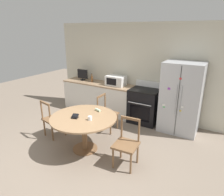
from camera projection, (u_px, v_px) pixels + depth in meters
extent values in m
plane|color=gray|center=(80.00, 160.00, 3.89)|extent=(14.00, 14.00, 0.00)
cube|color=beige|center=(137.00, 71.00, 5.63)|extent=(5.20, 0.10, 2.60)
cube|color=silver|center=(99.00, 97.00, 6.14)|extent=(2.22, 0.62, 0.86)
cube|color=#997A5B|center=(98.00, 83.00, 5.99)|extent=(2.24, 0.64, 0.03)
cube|color=#B2B5BA|center=(181.00, 98.00, 4.78)|extent=(0.90, 0.70, 1.71)
cube|color=#333333|center=(178.00, 102.00, 4.50)|extent=(0.01, 0.01, 1.65)
cylinder|color=silver|center=(175.00, 100.00, 4.49)|extent=(0.02, 0.02, 0.72)
cylinder|color=silver|center=(180.00, 101.00, 4.45)|extent=(0.02, 0.02, 0.72)
cube|color=red|center=(181.00, 79.00, 4.31)|extent=(0.05, 0.01, 0.04)
cube|color=yellow|center=(180.00, 111.00, 4.52)|extent=(0.04, 0.01, 0.03)
cube|color=white|center=(182.00, 107.00, 4.47)|extent=(0.05, 0.01, 0.04)
cube|color=#3FB259|center=(164.00, 107.00, 4.70)|extent=(0.04, 0.01, 0.03)
cube|color=purple|center=(169.00, 89.00, 4.51)|extent=(0.06, 0.01, 0.05)
cube|color=white|center=(164.00, 105.00, 4.68)|extent=(0.07, 0.03, 0.05)
cube|color=black|center=(144.00, 106.00, 5.39)|extent=(0.76, 0.64, 0.90)
cube|color=black|center=(139.00, 113.00, 5.15)|extent=(0.55, 0.01, 0.40)
cylinder|color=silver|center=(139.00, 104.00, 5.04)|extent=(0.62, 0.02, 0.02)
cube|color=black|center=(145.00, 90.00, 5.24)|extent=(0.76, 0.64, 0.02)
cube|color=white|center=(149.00, 84.00, 5.44)|extent=(0.76, 0.06, 0.16)
cube|color=white|center=(116.00, 81.00, 5.67)|extent=(0.54, 0.35, 0.27)
cube|color=black|center=(111.00, 82.00, 5.55)|extent=(0.31, 0.01, 0.19)
cube|color=silver|center=(119.00, 83.00, 5.43)|extent=(0.11, 0.01, 0.19)
cylinder|color=black|center=(83.00, 80.00, 6.29)|extent=(0.16, 0.16, 0.02)
cylinder|color=black|center=(83.00, 79.00, 6.28)|extent=(0.03, 0.03, 0.04)
cube|color=black|center=(82.00, 74.00, 6.23)|extent=(0.35, 0.05, 0.28)
cylinder|color=brown|center=(92.00, 79.00, 6.03)|extent=(0.07, 0.07, 0.18)
cylinder|color=brown|center=(92.00, 75.00, 5.99)|extent=(0.03, 0.03, 0.07)
cylinder|color=#262626|center=(92.00, 73.00, 5.98)|extent=(0.03, 0.03, 0.01)
cylinder|color=#997551|center=(84.00, 117.00, 4.01)|extent=(1.35, 1.35, 0.03)
cylinder|color=brown|center=(84.00, 133.00, 4.13)|extent=(0.11, 0.11, 0.70)
cylinder|color=brown|center=(85.00, 148.00, 4.25)|extent=(0.52, 0.52, 0.03)
cube|color=brown|center=(126.00, 145.00, 3.61)|extent=(0.45, 0.45, 0.04)
cylinder|color=brown|center=(131.00, 164.00, 3.46)|extent=(0.04, 0.04, 0.41)
cylinder|color=brown|center=(113.00, 158.00, 3.61)|extent=(0.04, 0.04, 0.41)
cylinder|color=brown|center=(138.00, 153.00, 3.75)|extent=(0.04, 0.04, 0.41)
cylinder|color=brown|center=(121.00, 149.00, 3.90)|extent=(0.04, 0.04, 0.41)
cylinder|color=brown|center=(139.00, 131.00, 3.61)|extent=(0.04, 0.04, 0.45)
cylinder|color=brown|center=(122.00, 127.00, 3.76)|extent=(0.04, 0.04, 0.45)
cube|color=brown|center=(130.00, 119.00, 3.62)|extent=(0.35, 0.06, 0.04)
cube|color=brown|center=(54.00, 119.00, 4.66)|extent=(0.50, 0.50, 0.04)
cylinder|color=brown|center=(57.00, 123.00, 4.97)|extent=(0.04, 0.04, 0.41)
cylinder|color=brown|center=(65.00, 127.00, 4.75)|extent=(0.04, 0.04, 0.41)
cylinder|color=brown|center=(45.00, 128.00, 4.73)|extent=(0.04, 0.04, 0.41)
cylinder|color=brown|center=(52.00, 133.00, 4.51)|extent=(0.04, 0.04, 0.41)
cylinder|color=brown|center=(42.00, 110.00, 4.56)|extent=(0.04, 0.04, 0.45)
cylinder|color=brown|center=(50.00, 114.00, 4.34)|extent=(0.04, 0.04, 0.45)
cube|color=brown|center=(45.00, 103.00, 4.38)|extent=(0.34, 0.11, 0.04)
cube|color=brown|center=(108.00, 114.00, 4.92)|extent=(0.42, 0.42, 0.04)
cylinder|color=brown|center=(117.00, 121.00, 5.06)|extent=(0.04, 0.04, 0.41)
cylinder|color=brown|center=(111.00, 127.00, 4.77)|extent=(0.04, 0.04, 0.41)
cylinder|color=brown|center=(106.00, 118.00, 5.22)|extent=(0.04, 0.04, 0.41)
cylinder|color=brown|center=(99.00, 124.00, 4.94)|extent=(0.04, 0.04, 0.41)
cylinder|color=brown|center=(105.00, 102.00, 5.07)|extent=(0.04, 0.04, 0.45)
cylinder|color=brown|center=(98.00, 106.00, 4.79)|extent=(0.04, 0.04, 0.45)
cube|color=brown|center=(101.00, 96.00, 4.87)|extent=(0.04, 0.34, 0.04)
cylinder|color=silver|center=(90.00, 118.00, 3.85)|extent=(0.08, 0.08, 0.08)
cylinder|color=#8C4C99|center=(90.00, 119.00, 3.85)|extent=(0.07, 0.07, 0.04)
cylinder|color=beige|center=(98.00, 110.00, 4.27)|extent=(0.15, 0.09, 0.05)
cube|color=black|center=(75.00, 117.00, 3.94)|extent=(0.14, 0.13, 0.03)
cube|color=black|center=(75.00, 116.00, 3.95)|extent=(0.14, 0.13, 0.06)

